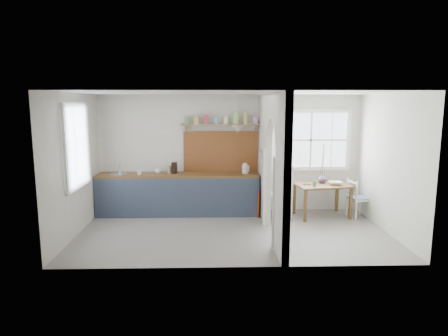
{
  "coord_description": "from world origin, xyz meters",
  "views": [
    {
      "loc": [
        -0.37,
        -7.23,
        2.44
      ],
      "look_at": [
        -0.16,
        0.42,
        1.17
      ],
      "focal_mm": 32.0,
      "sensor_mm": 36.0,
      "label": 1
    }
  ],
  "objects_px": {
    "dining_table": "(322,200)",
    "kettle": "(245,168)",
    "vase": "(322,178)",
    "chair_right": "(359,198)",
    "chair_left": "(280,193)"
  },
  "relations": [
    {
      "from": "kettle",
      "to": "vase",
      "type": "height_order",
      "value": "kettle"
    },
    {
      "from": "dining_table",
      "to": "chair_right",
      "type": "bearing_deg",
      "value": -13.19
    },
    {
      "from": "kettle",
      "to": "vase",
      "type": "distance_m",
      "value": 1.68
    },
    {
      "from": "chair_right",
      "to": "kettle",
      "type": "bearing_deg",
      "value": 67.5
    },
    {
      "from": "dining_table",
      "to": "chair_right",
      "type": "xyz_separation_m",
      "value": [
        0.78,
        -0.05,
        0.06
      ]
    },
    {
      "from": "chair_right",
      "to": "kettle",
      "type": "xyz_separation_m",
      "value": [
        -2.41,
        0.34,
        0.6
      ]
    },
    {
      "from": "dining_table",
      "to": "vase",
      "type": "height_order",
      "value": "vase"
    },
    {
      "from": "chair_right",
      "to": "dining_table",
      "type": "bearing_deg",
      "value": 71.44
    },
    {
      "from": "kettle",
      "to": "chair_right",
      "type": "bearing_deg",
      "value": -30.68
    },
    {
      "from": "dining_table",
      "to": "kettle",
      "type": "height_order",
      "value": "kettle"
    },
    {
      "from": "dining_table",
      "to": "vase",
      "type": "relative_size",
      "value": 5.82
    },
    {
      "from": "vase",
      "to": "chair_right",
      "type": "bearing_deg",
      "value": -15.23
    },
    {
      "from": "chair_right",
      "to": "kettle",
      "type": "height_order",
      "value": "kettle"
    },
    {
      "from": "chair_left",
      "to": "vase",
      "type": "xyz_separation_m",
      "value": [
        0.93,
        0.08,
        0.31
      ]
    },
    {
      "from": "chair_left",
      "to": "chair_right",
      "type": "relative_size",
      "value": 1.21
    }
  ]
}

